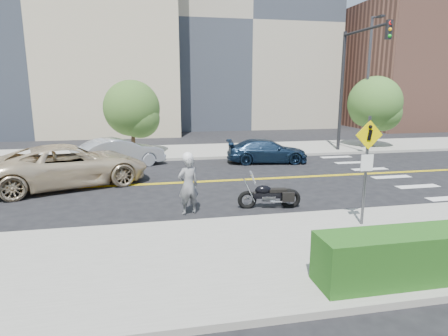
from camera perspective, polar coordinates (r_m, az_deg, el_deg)
ground_plane at (r=15.81m, az=-5.47°, el=-2.19°), size 120.00×120.00×0.00m
sidewalk_near at (r=8.76m, az=-0.23°, el=-13.54°), size 60.00×5.00×0.15m
sidewalk_far at (r=23.12m, az=-7.41°, el=2.45°), size 60.00×5.00×0.15m
building_mid at (r=42.79m, az=1.76°, el=20.20°), size 18.00×14.00×20.00m
building_right at (r=44.78m, az=27.43°, el=13.40°), size 14.00×12.00×12.00m
lamp_post at (r=25.62m, az=21.00°, el=11.85°), size 0.16×0.16×8.00m
traffic_light at (r=23.39m, az=18.72°, el=13.35°), size 0.28×4.50×7.00m
pedestrian_sign at (r=10.78m, az=20.93°, el=1.09°), size 0.78×0.08×3.00m
motorcyclist at (r=11.63m, az=-5.48°, el=-2.36°), size 0.78×0.63×1.97m
motorcycle at (r=12.35m, az=6.99°, el=-3.32°), size 2.07×0.86×1.22m
suv at (r=16.25m, az=-22.39°, el=0.39°), size 6.67×4.71×1.69m
parked_car_silver at (r=19.41m, az=-15.70°, el=2.26°), size 4.68×3.21×1.46m
parked_car_blue at (r=20.03m, az=6.56°, el=2.59°), size 4.45×2.27×1.24m
tree_far_a at (r=22.28m, az=-13.89°, el=8.81°), size 3.20×3.20×4.37m
tree_far_b at (r=26.22m, az=22.00°, el=9.17°), size 3.37×3.37×4.66m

